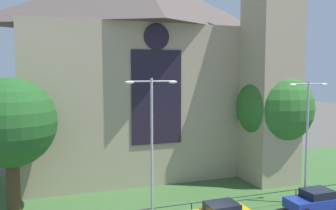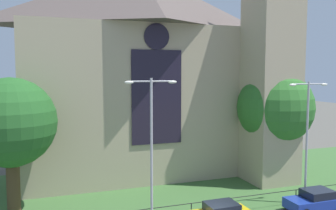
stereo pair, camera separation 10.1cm
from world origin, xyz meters
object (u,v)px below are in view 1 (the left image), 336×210
at_px(tree_left_near, 11,123).
at_px(parked_car_blue, 315,200).
at_px(church_building, 147,68).
at_px(tree_right_near, 275,108).
at_px(streetlamp_far, 307,128).
at_px(streetlamp_near, 152,135).

xyz_separation_m(tree_left_near, parked_car_blue, (20.20, -6.76, -5.58)).
bearing_deg(church_building, parked_car_blue, -60.70).
height_order(church_building, tree_left_near, church_building).
relative_size(tree_left_near, tree_right_near, 0.94).
xyz_separation_m(church_building, tree_left_near, (-12.04, -7.77, -3.95)).
xyz_separation_m(streetlamp_far, parked_car_blue, (-0.26, -1.40, -5.00)).
bearing_deg(streetlamp_far, tree_right_near, 76.25).
relative_size(tree_left_near, streetlamp_far, 1.04).
height_order(streetlamp_near, parked_car_blue, streetlamp_near).
height_order(tree_right_near, streetlamp_near, tree_right_near).
xyz_separation_m(church_building, streetlamp_far, (8.42, -13.13, -4.53)).
bearing_deg(streetlamp_far, parked_car_blue, -100.53).
relative_size(church_building, streetlamp_far, 2.84).
bearing_deg(streetlamp_near, church_building, 74.86).
height_order(church_building, parked_car_blue, church_building).
bearing_deg(parked_car_blue, tree_right_near, -102.48).
relative_size(church_building, parked_car_blue, 6.16).
relative_size(tree_left_near, streetlamp_near, 1.00).
xyz_separation_m(church_building, tree_right_near, (9.86, -7.22, -3.63)).
bearing_deg(tree_right_near, parked_car_blue, -103.14).
relative_size(tree_right_near, parked_car_blue, 2.39).
bearing_deg(tree_left_near, streetlamp_near, -32.27).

